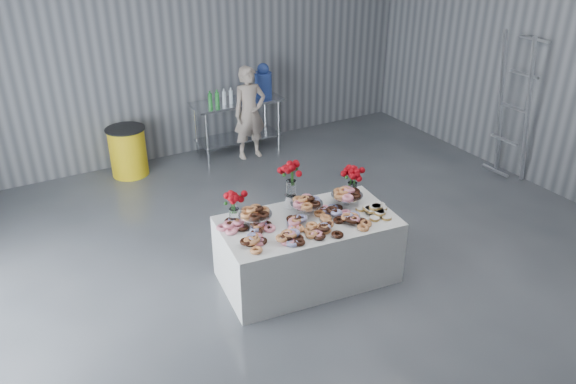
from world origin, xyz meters
name	(u,v)px	position (x,y,z in m)	size (l,w,h in m)	color
ground	(346,290)	(0.00, 0.00, 0.00)	(9.00, 9.00, 0.00)	#3D4046
room_walls	(330,52)	(-0.27, 0.07, 2.64)	(8.04, 9.04, 4.02)	gray
display_table	(308,250)	(-0.25, 0.41, 0.38)	(1.90, 1.00, 0.75)	white
prep_table	(237,117)	(0.61, 4.10, 0.62)	(1.50, 0.60, 0.90)	silver
donut_mounds	(311,219)	(-0.25, 0.36, 0.80)	(1.80, 0.80, 0.09)	#D48E4D
cake_stand_left	(255,213)	(-0.78, 0.62, 0.89)	(0.36, 0.36, 0.17)	silver
cake_stand_mid	(307,202)	(-0.18, 0.56, 0.89)	(0.36, 0.36, 0.17)	silver
cake_stand_right	(347,194)	(0.31, 0.50, 0.89)	(0.36, 0.36, 0.17)	silver
danish_pile	(376,209)	(0.48, 0.18, 0.81)	(0.48, 0.48, 0.11)	silver
bouquet_left	(233,199)	(-0.97, 0.74, 1.05)	(0.26, 0.26, 0.42)	white
bouquet_right	(353,174)	(0.48, 0.63, 1.05)	(0.26, 0.26, 0.42)	white
bouquet_center	(291,177)	(-0.26, 0.77, 1.13)	(0.26, 0.26, 0.57)	silver
water_jug	(263,81)	(1.11, 4.10, 1.15)	(0.28, 0.28, 0.55)	blue
drink_bottles	(221,97)	(0.29, 4.00, 1.04)	(0.54, 0.08, 0.27)	#268C33
person	(250,113)	(0.70, 3.80, 0.76)	(0.56, 0.36, 1.52)	#CC8C93
trash_barrel	(128,151)	(-1.25, 4.10, 0.38)	(0.60, 0.60, 0.77)	yellow
stepladder	(514,108)	(3.75, 1.18, 1.12)	(0.24, 0.55, 2.23)	silver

